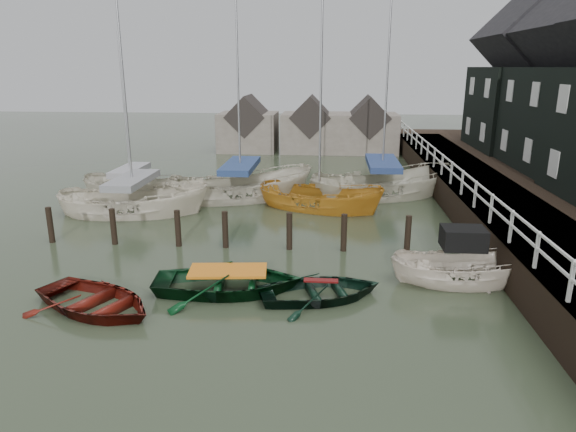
# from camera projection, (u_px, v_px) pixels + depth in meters

# --- Properties ---
(ground) EXTENTS (120.00, 120.00, 0.00)m
(ground) POSITION_uv_depth(u_px,v_px,m) (244.00, 280.00, 16.30)
(ground) COLOR #2B3622
(ground) RESTS_ON ground
(pier) EXTENTS (3.04, 32.00, 2.70)m
(pier) POSITION_uv_depth(u_px,v_px,m) (471.00, 191.00, 24.90)
(pier) COLOR black
(pier) RESTS_ON ground
(mooring_pilings) EXTENTS (13.72, 0.22, 1.80)m
(mooring_pilings) POSITION_uv_depth(u_px,v_px,m) (228.00, 235.00, 19.12)
(mooring_pilings) COLOR black
(mooring_pilings) RESTS_ON ground
(far_sheds) EXTENTS (14.00, 4.08, 4.39)m
(far_sheds) POSITION_uv_depth(u_px,v_px,m) (309.00, 128.00, 40.58)
(far_sheds) COLOR #665B51
(far_sheds) RESTS_ON ground
(rowboat_red) EXTENTS (4.78, 4.27, 0.82)m
(rowboat_red) POSITION_uv_depth(u_px,v_px,m) (96.00, 310.00, 14.33)
(rowboat_red) COLOR #53130B
(rowboat_red) RESTS_ON ground
(rowboat_green) EXTENTS (4.73, 3.59, 0.92)m
(rowboat_green) POSITION_uv_depth(u_px,v_px,m) (229.00, 291.00, 15.51)
(rowboat_green) COLOR black
(rowboat_green) RESTS_ON ground
(rowboat_dkgreen) EXTENTS (4.25, 3.56, 0.75)m
(rowboat_dkgreen) POSITION_uv_depth(u_px,v_px,m) (321.00, 298.00, 15.05)
(rowboat_dkgreen) COLOR black
(rowboat_dkgreen) RESTS_ON ground
(motorboat) EXTENTS (4.38, 1.65, 2.61)m
(motorboat) POSITION_uv_depth(u_px,v_px,m) (461.00, 281.00, 16.02)
(motorboat) COLOR beige
(motorboat) RESTS_ON ground
(sailboat_a) EXTENTS (7.16, 3.48, 10.58)m
(sailboat_a) POSITION_uv_depth(u_px,v_px,m) (135.00, 212.00, 23.65)
(sailboat_a) COLOR beige
(sailboat_a) RESTS_ON ground
(sailboat_b) EXTENTS (8.03, 5.23, 12.54)m
(sailboat_b) POSITION_uv_depth(u_px,v_px,m) (241.00, 198.00, 26.33)
(sailboat_b) COLOR beige
(sailboat_b) RESTS_ON ground
(sailboat_c) EXTENTS (6.76, 4.47, 10.74)m
(sailboat_c) POSITION_uv_depth(u_px,v_px,m) (319.00, 208.00, 24.54)
(sailboat_c) COLOR #BF7F23
(sailboat_c) RESTS_ON ground
(sailboat_d) EXTENTS (8.22, 4.99, 11.75)m
(sailboat_d) POSITION_uv_depth(u_px,v_px,m) (381.00, 195.00, 26.79)
(sailboat_d) COLOR beige
(sailboat_d) RESTS_ON ground
(sailboat_e) EXTENTS (6.15, 3.63, 9.28)m
(sailboat_e) POSITION_uv_depth(u_px,v_px,m) (132.00, 194.00, 27.01)
(sailboat_e) COLOR beige
(sailboat_e) RESTS_ON ground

